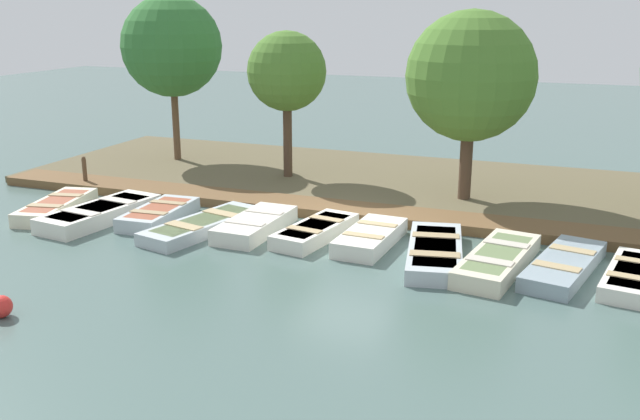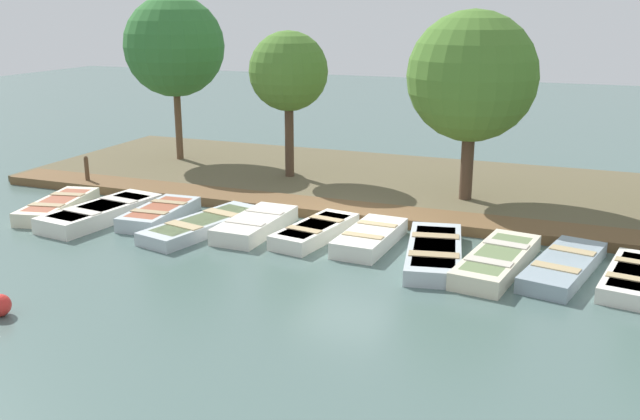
{
  "view_description": "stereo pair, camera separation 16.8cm",
  "coord_description": "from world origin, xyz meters",
  "px_view_note": "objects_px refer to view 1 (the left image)",
  "views": [
    {
      "loc": [
        16.42,
        5.7,
        5.57
      ],
      "look_at": [
        0.47,
        -0.42,
        0.65
      ],
      "focal_mm": 40.0,
      "sensor_mm": 36.0,
      "label": 1
    },
    {
      "loc": [
        16.36,
        5.86,
        5.57
      ],
      "look_at": [
        0.47,
        -0.42,
        0.65
      ],
      "focal_mm": 40.0,
      "sensor_mm": 36.0,
      "label": 2
    }
  ],
  "objects_px": {
    "rowboat_2": "(159,214)",
    "mooring_post_near": "(85,172)",
    "rowboat_6": "(370,237)",
    "rowboat_9": "(564,265)",
    "park_tree_center": "(471,77)",
    "rowboat_3": "(203,225)",
    "rowboat_7": "(435,252)",
    "rowboat_0": "(56,207)",
    "rowboat_1": "(100,213)",
    "rowboat_10": "(639,277)",
    "rowboat_8": "(498,260)",
    "rowboat_4": "(255,225)",
    "rowboat_5": "(316,231)",
    "buoy": "(1,307)",
    "park_tree_far_left": "(172,47)",
    "park_tree_left": "(287,72)"
  },
  "relations": [
    {
      "from": "rowboat_6",
      "to": "mooring_post_near",
      "type": "bearing_deg",
      "value": -98.97
    },
    {
      "from": "rowboat_0",
      "to": "rowboat_9",
      "type": "relative_size",
      "value": 0.91
    },
    {
      "from": "rowboat_3",
      "to": "buoy",
      "type": "distance_m",
      "value": 5.96
    },
    {
      "from": "park_tree_center",
      "to": "mooring_post_near",
      "type": "bearing_deg",
      "value": -78.55
    },
    {
      "from": "rowboat_5",
      "to": "rowboat_8",
      "type": "distance_m",
      "value": 4.54
    },
    {
      "from": "rowboat_2",
      "to": "rowboat_7",
      "type": "xyz_separation_m",
      "value": [
        0.32,
        7.54,
        -0.01
      ]
    },
    {
      "from": "park_tree_center",
      "to": "rowboat_9",
      "type": "bearing_deg",
      "value": 32.63
    },
    {
      "from": "rowboat_6",
      "to": "park_tree_center",
      "type": "xyz_separation_m",
      "value": [
        -4.39,
        1.47,
        3.47
      ]
    },
    {
      "from": "rowboat_1",
      "to": "rowboat_2",
      "type": "xyz_separation_m",
      "value": [
        -0.55,
        1.48,
        -0.02
      ]
    },
    {
      "from": "rowboat_1",
      "to": "rowboat_7",
      "type": "height_order",
      "value": "rowboat_1"
    },
    {
      "from": "rowboat_8",
      "to": "rowboat_9",
      "type": "height_order",
      "value": "rowboat_8"
    },
    {
      "from": "rowboat_7",
      "to": "rowboat_1",
      "type": "bearing_deg",
      "value": -99.72
    },
    {
      "from": "rowboat_7",
      "to": "buoy",
      "type": "xyz_separation_m",
      "value": [
        5.96,
        -6.84,
        0.02
      ]
    },
    {
      "from": "rowboat_7",
      "to": "rowboat_4",
      "type": "bearing_deg",
      "value": -105.48
    },
    {
      "from": "rowboat_5",
      "to": "rowboat_10",
      "type": "relative_size",
      "value": 0.98
    },
    {
      "from": "rowboat_2",
      "to": "buoy",
      "type": "relative_size",
      "value": 6.33
    },
    {
      "from": "rowboat_2",
      "to": "mooring_post_near",
      "type": "relative_size",
      "value": 2.58
    },
    {
      "from": "rowboat_9",
      "to": "park_tree_far_left",
      "type": "bearing_deg",
      "value": -102.99
    },
    {
      "from": "rowboat_1",
      "to": "park_tree_far_left",
      "type": "distance_m",
      "value": 8.1
    },
    {
      "from": "rowboat_8",
      "to": "park_tree_left",
      "type": "relative_size",
      "value": 0.73
    },
    {
      "from": "rowboat_4",
      "to": "rowboat_9",
      "type": "height_order",
      "value": "rowboat_4"
    },
    {
      "from": "rowboat_10",
      "to": "buoy",
      "type": "height_order",
      "value": "buoy"
    },
    {
      "from": "rowboat_7",
      "to": "rowboat_10",
      "type": "height_order",
      "value": "rowboat_7"
    },
    {
      "from": "rowboat_7",
      "to": "rowboat_9",
      "type": "xyz_separation_m",
      "value": [
        -0.17,
        2.78,
        -0.01
      ]
    },
    {
      "from": "rowboat_5",
      "to": "rowboat_6",
      "type": "height_order",
      "value": "rowboat_6"
    },
    {
      "from": "rowboat_1",
      "to": "rowboat_10",
      "type": "xyz_separation_m",
      "value": [
        -0.21,
        13.28,
        -0.04
      ]
    },
    {
      "from": "rowboat_0",
      "to": "rowboat_1",
      "type": "bearing_deg",
      "value": 72.57
    },
    {
      "from": "buoy",
      "to": "rowboat_5",
      "type": "bearing_deg",
      "value": 149.68
    },
    {
      "from": "rowboat_9",
      "to": "park_tree_left",
      "type": "xyz_separation_m",
      "value": [
        -5.42,
        -8.84,
        3.37
      ]
    },
    {
      "from": "rowboat_4",
      "to": "park_tree_far_left",
      "type": "xyz_separation_m",
      "value": [
        -6.24,
        -6.15,
        3.98
      ]
    },
    {
      "from": "rowboat_5",
      "to": "rowboat_8",
      "type": "xyz_separation_m",
      "value": [
        0.55,
        4.5,
        0.01
      ]
    },
    {
      "from": "rowboat_3",
      "to": "rowboat_8",
      "type": "height_order",
      "value": "rowboat_8"
    },
    {
      "from": "rowboat_1",
      "to": "park_tree_center",
      "type": "bearing_deg",
      "value": 127.89
    },
    {
      "from": "mooring_post_near",
      "to": "rowboat_0",
      "type": "bearing_deg",
      "value": 22.43
    },
    {
      "from": "rowboat_1",
      "to": "rowboat_4",
      "type": "height_order",
      "value": "rowboat_1"
    },
    {
      "from": "rowboat_9",
      "to": "mooring_post_near",
      "type": "xyz_separation_m",
      "value": [
        -2.34,
        -14.45,
        0.34
      ]
    },
    {
      "from": "rowboat_3",
      "to": "buoy",
      "type": "height_order",
      "value": "buoy"
    },
    {
      "from": "mooring_post_near",
      "to": "rowboat_7",
      "type": "bearing_deg",
      "value": 77.88
    },
    {
      "from": "rowboat_3",
      "to": "rowboat_5",
      "type": "relative_size",
      "value": 1.29
    },
    {
      "from": "rowboat_0",
      "to": "rowboat_6",
      "type": "distance_m",
      "value": 8.95
    },
    {
      "from": "rowboat_1",
      "to": "rowboat_8",
      "type": "relative_size",
      "value": 1.02
    },
    {
      "from": "rowboat_6",
      "to": "rowboat_8",
      "type": "height_order",
      "value": "rowboat_6"
    },
    {
      "from": "rowboat_0",
      "to": "mooring_post_near",
      "type": "distance_m",
      "value": 2.82
    },
    {
      "from": "rowboat_3",
      "to": "rowboat_7",
      "type": "relative_size",
      "value": 1.02
    },
    {
      "from": "rowboat_0",
      "to": "rowboat_1",
      "type": "xyz_separation_m",
      "value": [
        0.15,
        1.58,
        0.02
      ]
    },
    {
      "from": "rowboat_0",
      "to": "rowboat_8",
      "type": "distance_m",
      "value": 12.01
    },
    {
      "from": "rowboat_6",
      "to": "rowboat_9",
      "type": "height_order",
      "value": "rowboat_6"
    },
    {
      "from": "mooring_post_near",
      "to": "park_tree_left",
      "type": "xyz_separation_m",
      "value": [
        -3.08,
        5.61,
        3.03
      ]
    },
    {
      "from": "rowboat_0",
      "to": "buoy",
      "type": "xyz_separation_m",
      "value": [
        5.87,
        3.76,
        0.01
      ]
    },
    {
      "from": "park_tree_left",
      "to": "rowboat_1",
      "type": "bearing_deg",
      "value": -27.01
    }
  ]
}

